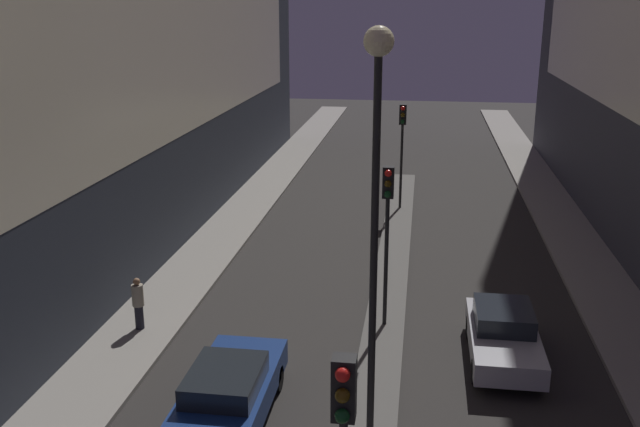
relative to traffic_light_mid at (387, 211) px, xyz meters
name	(u,v)px	position (x,y,z in m)	size (l,w,h in m)	color
median_strip	(389,292)	(0.00, 2.60, -3.57)	(1.19, 33.21, 0.15)	#56544F
traffic_light_mid	(387,211)	(0.00, 0.00, 0.00)	(0.32, 0.42, 4.78)	black
traffic_light_far	(402,133)	(0.00, 12.57, 0.00)	(0.32, 0.42, 4.78)	black
street_lamp	(376,156)	(0.00, -5.59, 2.76)	(0.59, 0.59, 8.75)	black
car_left_lane	(229,392)	(-3.26, -5.36, -2.89)	(1.85, 4.60, 1.46)	navy
car_right_lane	(503,335)	(3.26, -1.44, -2.91)	(1.78, 4.17, 1.43)	#B2B2B7
pedestrian_on_left_sidewalk	(138,302)	(-7.07, -1.27, -2.68)	(0.34, 0.34, 1.57)	black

